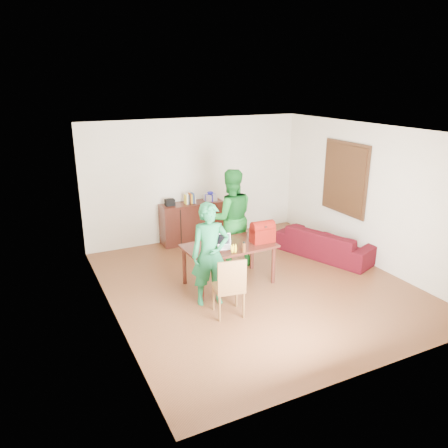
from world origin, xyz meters
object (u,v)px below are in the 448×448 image
chair (229,298)px  person_near (210,254)px  sofa (326,243)px  person_far (231,218)px  red_bag (262,234)px  table (229,250)px  laptop (223,245)px  bottle (244,247)px

chair → person_near: size_ratio=0.58×
person_near → sofa: bearing=27.0°
person_far → red_bag: 0.92m
sofa → red_bag: bearing=81.4°
red_bag → person_far: bearing=103.0°
table → person_far: size_ratio=0.84×
person_near → red_bag: bearing=30.2°
chair → red_bag: bearing=48.0°
person_near → red_bag: (1.18, 0.38, 0.04)m
chair → laptop: bearing=79.1°
chair → bottle: (0.57, 0.57, 0.54)m
person_near → sofa: 3.09m
chair → person_far: person_far is taller
person_near → laptop: person_near is taller
person_near → laptop: bearing=56.8°
person_near → person_far: person_far is taller
table → sofa: 2.40m
chair → person_near: (-0.09, 0.48, 0.56)m
sofa → chair: bearing=92.7°
table → sofa: (2.36, 0.27, -0.35)m
laptop → person_far: bearing=75.7°
table → bottle: 0.45m
laptop → chair: bearing=-91.1°
bottle → person_near: bearing=-172.3°
chair → sofa: (2.85, 1.24, 0.01)m
chair → red_bag: size_ratio=2.36×
red_bag → bottle: bearing=-148.9°
table → sofa: bearing=4.2°
red_bag → table: bearing=171.3°
chair → sofa: size_ratio=0.49×
chair → person_near: 0.74m
bottle → sofa: bottle is taller
red_bag → laptop: bearing=179.0°
table → laptop: laptop is taller
table → chair: size_ratio=1.64×
person_near → red_bag: 1.24m
person_far → chair: bearing=76.2°
chair → person_far: size_ratio=0.51×
sofa → person_near: bearing=83.6°
red_bag → sofa: 1.90m
chair → laptop: chair is taller
person_near → laptop: size_ratio=4.81×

